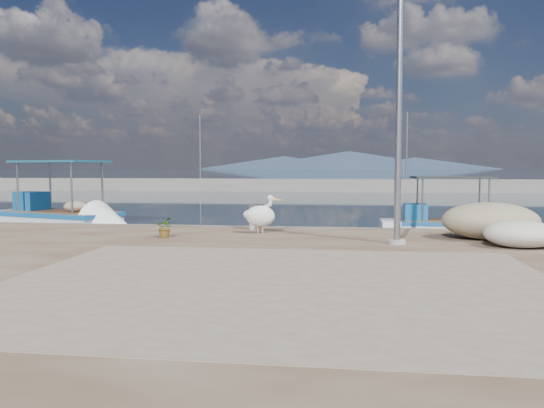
{
  "coord_description": "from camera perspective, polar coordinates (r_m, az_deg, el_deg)",
  "views": [
    {
      "loc": [
        2.01,
        -11.33,
        2.37
      ],
      "look_at": [
        0.0,
        3.8,
        1.3
      ],
      "focal_mm": 35.0,
      "sensor_mm": 36.0,
      "label": 1
    }
  ],
  "objects": [
    {
      "name": "pelican",
      "position": [
        14.86,
        -1.21,
        -1.23
      ],
      "size": [
        1.14,
        0.62,
        1.09
      ],
      "rotation": [
        0.0,
        0.0,
        -0.14
      ],
      "color": "tan",
      "rests_on": "quay"
    },
    {
      "name": "breakwater",
      "position": [
        51.4,
        5.32,
        2.02
      ],
      "size": [
        120.0,
        2.2,
        7.5
      ],
      "color": "gray",
      "rests_on": "ground"
    },
    {
      "name": "net_pile_c",
      "position": [
        14.78,
        22.41,
        -1.69
      ],
      "size": [
        2.45,
        1.75,
        0.96
      ],
      "primitive_type": "ellipsoid",
      "color": "#BBAD8B",
      "rests_on": "quay"
    },
    {
      "name": "bollard_near",
      "position": [
        15.81,
        -2.13,
        -1.29
      ],
      "size": [
        0.25,
        0.25,
        0.76
      ],
      "color": "gray",
      "rests_on": "quay"
    },
    {
      "name": "quay_patch",
      "position": [
        8.59,
        0.65,
        -8.52
      ],
      "size": [
        9.0,
        7.0,
        0.01
      ],
      "primitive_type": "cube",
      "color": "gray",
      "rests_on": "quay"
    },
    {
      "name": "lamp_post",
      "position": [
        13.28,
        13.5,
        10.08
      ],
      "size": [
        0.44,
        0.96,
        7.0
      ],
      "color": "gray",
      "rests_on": "quay"
    },
    {
      "name": "mountains",
      "position": [
        661.37,
        7.79,
        4.58
      ],
      "size": [
        370.0,
        280.0,
        22.0
      ],
      "color": "#28384C",
      "rests_on": "ground"
    },
    {
      "name": "net_pile_d",
      "position": [
        13.58,
        25.2,
        -2.94
      ],
      "size": [
        1.69,
        1.27,
        0.63
      ],
      "primitive_type": "ellipsoid",
      "color": "silver",
      "rests_on": "quay"
    },
    {
      "name": "boat_left",
      "position": [
        22.39,
        -21.85,
        -1.74
      ],
      "size": [
        6.7,
        3.89,
        3.06
      ],
      "rotation": [
        0.0,
        0.0,
        -0.3
      ],
      "color": "white",
      "rests_on": "ground"
    },
    {
      "name": "ground",
      "position": [
        11.75,
        -2.46,
        -7.63
      ],
      "size": [
        1400.0,
        1400.0,
        0.0
      ],
      "primitive_type": "plane",
      "color": "#162635",
      "rests_on": "ground"
    },
    {
      "name": "potted_plant",
      "position": [
        14.33,
        -11.4,
        -2.46
      ],
      "size": [
        0.51,
        0.44,
        0.55
      ],
      "primitive_type": "imported",
      "rotation": [
        0.0,
        0.0,
        -0.02
      ],
      "color": "#33722D",
      "rests_on": "quay"
    },
    {
      "name": "quay",
      "position": [
        6.07,
        -12.79,
        -16.5
      ],
      "size": [
        44.0,
        22.0,
        0.5
      ],
      "primitive_type": "cube",
      "color": "#493220",
      "rests_on": "ground"
    },
    {
      "name": "boat_right",
      "position": [
        19.7,
        18.54,
        -2.56
      ],
      "size": [
        4.95,
        1.68,
        2.38
      ],
      "rotation": [
        0.0,
        0.0,
        0.0
      ],
      "color": "white",
      "rests_on": "ground"
    }
  ]
}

